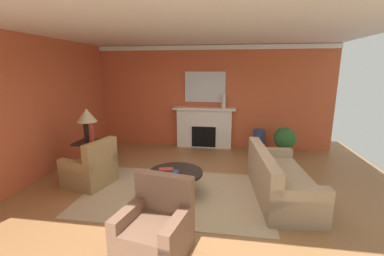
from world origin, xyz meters
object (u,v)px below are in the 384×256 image
object	(u,v)px
potted_plant	(284,140)
side_table	(90,154)
armchair_near_window	(91,170)
fireplace	(204,129)
armchair_facing_fireplace	(156,230)
vase_on_side_table	(92,134)
sofa	(278,181)
coffee_table	(176,177)
table_lamp	(87,119)
vase_tall_corner	(259,141)
mantel_mirror	(205,87)
vase_mantel_right	(224,101)

from	to	relation	value
potted_plant	side_table	bearing A→B (deg)	-161.06
armchair_near_window	side_table	world-z (taller)	armchair_near_window
fireplace	armchair_facing_fireplace	xyz separation A→B (m)	(-0.10, -4.68, -0.26)
side_table	vase_on_side_table	world-z (taller)	vase_on_side_table
fireplace	armchair_facing_fireplace	bearing A→B (deg)	-91.20
sofa	coffee_table	world-z (taller)	sofa
armchair_facing_fireplace	coffee_table	world-z (taller)	armchair_facing_fireplace
coffee_table	potted_plant	distance (m)	3.34
sofa	potted_plant	size ratio (longest dim) A/B	2.61
fireplace	table_lamp	size ratio (longest dim) A/B	2.40
potted_plant	sofa	bearing A→B (deg)	-102.41
armchair_near_window	vase_tall_corner	xyz separation A→B (m)	(3.51, 2.65, 0.02)
armchair_facing_fireplace	fireplace	bearing A→B (deg)	88.80
coffee_table	table_lamp	xyz separation A→B (m)	(-2.17, 0.82, 0.89)
mantel_mirror	sofa	xyz separation A→B (m)	(1.68, -3.00, -1.49)
vase_tall_corner	vase_on_side_table	size ratio (longest dim) A/B	1.51
vase_mantel_right	potted_plant	distance (m)	1.96
armchair_near_window	vase_mantel_right	size ratio (longest dim) A/B	2.40
sofa	vase_tall_corner	world-z (taller)	sofa
fireplace	mantel_mirror	distance (m)	1.22
coffee_table	potted_plant	size ratio (longest dim) A/B	1.20
sofa	vase_on_side_table	size ratio (longest dim) A/B	4.98
sofa	armchair_near_window	size ratio (longest dim) A/B	2.25
coffee_table	potted_plant	bearing A→B (deg)	45.39
vase_on_side_table	armchair_near_window	bearing A→B (deg)	-65.82
mantel_mirror	sofa	size ratio (longest dim) A/B	0.54
sofa	armchair_near_window	distance (m)	3.64
mantel_mirror	potted_plant	distance (m)	2.65
armchair_facing_fireplace	vase_on_side_table	xyz separation A→B (m)	(-2.11, 2.29, 0.61)
vase_tall_corner	potted_plant	world-z (taller)	potted_plant
coffee_table	sofa	bearing A→B (deg)	6.51
potted_plant	mantel_mirror	bearing A→B (deg)	158.83
table_lamp	vase_tall_corner	world-z (taller)	table_lamp
armchair_near_window	side_table	size ratio (longest dim) A/B	1.38
armchair_near_window	armchair_facing_fireplace	bearing A→B (deg)	-42.96
armchair_near_window	vase_mantel_right	bearing A→B (deg)	49.17
armchair_near_window	vase_on_side_table	bearing A→B (deg)	114.18
armchair_near_window	potted_plant	bearing A→B (deg)	28.50
sofa	potted_plant	xyz separation A→B (m)	(0.48, 2.16, 0.19)
coffee_table	vase_mantel_right	distance (m)	3.30
fireplace	side_table	xyz separation A→B (m)	(-2.36, -2.26, -0.17)
side_table	vase_tall_corner	xyz separation A→B (m)	(3.91, 1.96, -0.07)
side_table	fireplace	bearing A→B (deg)	43.85
mantel_mirror	sofa	distance (m)	3.74
sofa	vase_tall_corner	bearing A→B (deg)	92.77
mantel_mirror	armchair_near_window	world-z (taller)	mantel_mirror
fireplace	armchair_near_window	size ratio (longest dim) A/B	1.86
side_table	potted_plant	size ratio (longest dim) A/B	0.84
mantel_mirror	vase_tall_corner	world-z (taller)	mantel_mirror
mantel_mirror	vase_on_side_table	world-z (taller)	mantel_mirror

